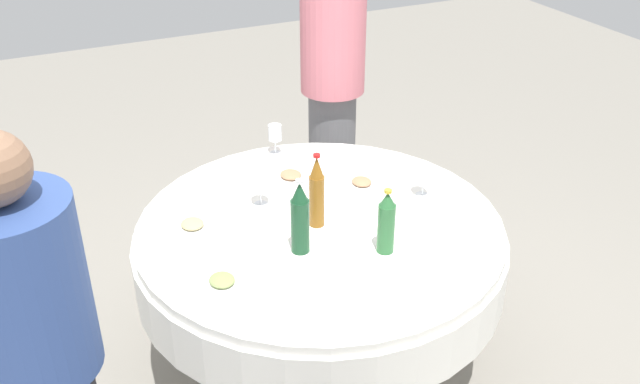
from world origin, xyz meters
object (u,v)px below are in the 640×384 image
at_px(wine_glass_front, 424,173).
at_px(plate_left, 222,283).
at_px(wine_glass_mid, 260,183).
at_px(person_north, 45,376).
at_px(bottle_amber_far, 317,193).
at_px(wine_glass_right, 275,134).
at_px(person_far, 332,95).
at_px(plate_rear, 291,177).
at_px(plate_east, 362,184).
at_px(dining_table, 320,252).
at_px(plate_near, 193,227).
at_px(bottle_dark_green_north, 300,218).
at_px(bottle_green_west, 386,223).

bearing_deg(wine_glass_front, plate_left, 103.87).
xyz_separation_m(wine_glass_front, wine_glass_mid, (0.22, 0.66, -0.01)).
bearing_deg(person_north, bottle_amber_far, -89.94).
relative_size(wine_glass_right, person_far, 0.09).
bearing_deg(plate_rear, wine_glass_right, -7.65).
relative_size(bottle_amber_far, plate_east, 1.52).
xyz_separation_m(plate_left, plate_rear, (0.62, -0.53, 0.00)).
distance_m(dining_table, person_north, 1.25).
height_order(wine_glass_mid, plate_near, wine_glass_mid).
relative_size(wine_glass_front, plate_east, 0.72).
bearing_deg(person_north, plate_left, -89.93).
bearing_deg(plate_east, bottle_amber_far, 122.51).
height_order(dining_table, bottle_dark_green_north, bottle_dark_green_north).
bearing_deg(bottle_amber_far, wine_glass_front, -88.11).
relative_size(wine_glass_right, wine_glass_mid, 1.02).
bearing_deg(wine_glass_front, bottle_amber_far, 91.89).
height_order(wine_glass_front, plate_left, wine_glass_front).
bearing_deg(wine_glass_mid, person_far, -42.88).
distance_m(bottle_amber_far, wine_glass_mid, 0.29).
relative_size(bottle_dark_green_north, wine_glass_right, 2.05).
relative_size(bottle_dark_green_north, person_north, 0.19).
bearing_deg(plate_east, plate_near, 91.47).
bearing_deg(wine_glass_mid, plate_rear, -53.47).
bearing_deg(plate_near, person_north, 138.04).
distance_m(plate_near, person_north, 0.94).
bearing_deg(wine_glass_right, wine_glass_mid, 150.57).
bearing_deg(plate_east, dining_table, 123.08).
xyz_separation_m(person_far, person_north, (-1.52, 1.65, -0.01)).
relative_size(bottle_green_west, person_north, 0.17).
relative_size(wine_glass_mid, plate_left, 0.66).
distance_m(wine_glass_front, person_far, 0.99).
bearing_deg(person_far, bottle_dark_green_north, -92.67).
relative_size(dining_table, person_far, 0.95).
distance_m(bottle_amber_far, bottle_dark_green_north, 0.20).
height_order(dining_table, person_far, person_far).
distance_m(bottle_dark_green_north, person_far, 1.34).
distance_m(wine_glass_front, plate_east, 0.29).
bearing_deg(wine_glass_front, dining_table, 91.16).
xyz_separation_m(wine_glass_front, wine_glass_right, (0.64, 0.42, -0.01)).
relative_size(bottle_green_west, plate_near, 1.20).
relative_size(bottle_amber_far, bottle_dark_green_north, 1.03).
relative_size(bottle_amber_far, plate_left, 1.42).
xyz_separation_m(bottle_amber_far, plate_east, (0.20, -0.31, -0.14)).
bearing_deg(dining_table, plate_left, 115.38).
xyz_separation_m(plate_rear, plate_east, (-0.19, -0.26, -0.00)).
bearing_deg(bottle_green_west, plate_near, 53.59).
xyz_separation_m(bottle_dark_green_north, wine_glass_mid, (0.38, 0.01, -0.04)).
bearing_deg(plate_east, wine_glass_mid, 84.50).
height_order(dining_table, person_north, person_north).
bearing_deg(dining_table, wine_glass_mid, 35.16).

